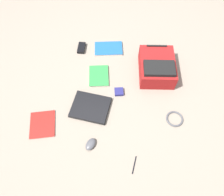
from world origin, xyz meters
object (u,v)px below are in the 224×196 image
at_px(book_blue, 109,49).
at_px(earbud_pouch, 119,92).
at_px(book_comic, 99,76).
at_px(pen_black, 134,165).
at_px(cable_coil, 175,119).
at_px(backpack, 157,67).
at_px(laptop, 90,107).
at_px(computer_mouse, 91,144).
at_px(power_brick, 81,48).
at_px(book_red, 42,124).

xyz_separation_m(book_blue, earbud_pouch, (0.19, -0.49, 0.00)).
bearing_deg(book_comic, pen_black, -60.44).
distance_m(cable_coil, pen_black, 0.52).
xyz_separation_m(book_blue, book_comic, (-0.03, -0.35, -0.00)).
height_order(backpack, laptop, backpack).
height_order(cable_coil, earbud_pouch, earbud_pouch).
height_order(backpack, book_comic, backpack).
xyz_separation_m(computer_mouse, cable_coil, (0.65, 0.34, -0.01)).
height_order(computer_mouse, cable_coil, computer_mouse).
bearing_deg(pen_black, backpack, 84.18).
distance_m(power_brick, pen_black, 1.27).
bearing_deg(backpack, laptop, -137.80).
bearing_deg(book_blue, computer_mouse, -87.66).
bearing_deg(earbud_pouch, cable_coil, -19.62).
relative_size(book_red, power_brick, 2.14).
height_order(book_comic, computer_mouse, computer_mouse).
xyz_separation_m(pen_black, earbud_pouch, (-0.22, 0.62, 0.01)).
relative_size(laptop, computer_mouse, 3.18).
relative_size(book_red, book_comic, 1.06).
xyz_separation_m(backpack, computer_mouse, (-0.45, -0.80, -0.07)).
bearing_deg(computer_mouse, book_comic, 114.03).
bearing_deg(pen_black, computer_mouse, 164.98).
bearing_deg(backpack, book_blue, 156.58).
relative_size(book_comic, cable_coil, 1.86).
distance_m(laptop, book_red, 0.42).
xyz_separation_m(book_comic, pen_black, (0.43, -0.76, -0.00)).
height_order(book_blue, cable_coil, book_blue).
xyz_separation_m(laptop, book_comic, (0.00, 0.34, -0.01)).
distance_m(backpack, computer_mouse, 0.92).
height_order(laptop, earbud_pouch, laptop).
bearing_deg(book_comic, cable_coil, -24.21).
xyz_separation_m(backpack, book_blue, (-0.49, 0.21, -0.08)).
relative_size(laptop, pen_black, 2.49).
height_order(book_blue, computer_mouse, computer_mouse).
height_order(cable_coil, power_brick, power_brick).
bearing_deg(power_brick, book_comic, -51.56).
distance_m(laptop, computer_mouse, 0.33).
xyz_separation_m(computer_mouse, earbud_pouch, (0.14, 0.52, -0.00)).
bearing_deg(book_blue, laptop, -92.73).
distance_m(book_comic, cable_coil, 0.79).
distance_m(book_red, cable_coil, 1.11).
bearing_deg(book_red, power_brick, 82.06).
height_order(book_blue, pen_black, book_blue).
bearing_deg(power_brick, earbud_pouch, -44.49).
xyz_separation_m(book_red, earbud_pouch, (0.58, 0.42, 0.01)).
height_order(backpack, cable_coil, backpack).
bearing_deg(backpack, book_comic, -165.52).
height_order(book_red, pen_black, book_red).
bearing_deg(laptop, power_brick, 110.30).
bearing_deg(book_blue, pen_black, -70.08).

